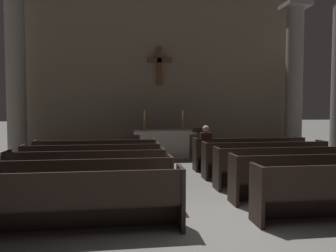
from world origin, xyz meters
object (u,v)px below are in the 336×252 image
at_px(pew_left_row_4, 92,163).
at_px(pew_right_row_2, 313,177).
at_px(pew_left_row_2, 81,184).
at_px(pew_right_row_4, 265,159).
at_px(lone_worshipper, 205,147).
at_px(candlestick_left, 144,124).
at_px(pew_left_row_3, 87,172).
at_px(pew_left_row_5, 96,156).
at_px(column_right_third, 294,82).
at_px(pew_right_row_3, 285,167).
at_px(lectern, 199,146).
at_px(candlestick_right, 183,124).
at_px(pew_left_row_1, 71,202).
at_px(pew_right_row_5, 249,153).
at_px(column_left_third, 16,79).
at_px(altar, 164,143).

xyz_separation_m(pew_left_row_4, pew_right_row_2, (4.44, -2.22, 0.00)).
distance_m(pew_left_row_2, pew_right_row_4, 4.96).
bearing_deg(lone_worshipper, candlestick_left, 122.25).
height_order(pew_left_row_3, pew_right_row_4, same).
height_order(pew_left_row_5, column_right_third, column_right_third).
xyz_separation_m(pew_right_row_3, lectern, (-1.19, 3.59, 0.07)).
xyz_separation_m(pew_right_row_2, column_right_third, (2.91, 6.13, 2.34)).
xyz_separation_m(pew_right_row_4, lone_worshipper, (-1.32, 1.15, 0.22)).
height_order(pew_left_row_3, pew_right_row_3, same).
bearing_deg(pew_left_row_4, pew_right_row_4, 0.00).
bearing_deg(lectern, column_right_third, 19.25).
relative_size(pew_left_row_5, candlestick_right, 4.50).
height_order(pew_left_row_1, candlestick_right, candlestick_right).
bearing_deg(pew_right_row_5, column_left_third, 159.12).
bearing_deg(pew_right_row_3, column_left_third, 145.64).
distance_m(pew_left_row_1, pew_left_row_4, 3.33).
distance_m(pew_left_row_1, lone_worshipper, 5.46).
xyz_separation_m(pew_right_row_3, column_right_third, (2.91, 5.02, 2.34)).
height_order(pew_right_row_4, lectern, lectern).
distance_m(altar, lone_worshipper, 2.69).
bearing_deg(pew_left_row_3, pew_left_row_4, 90.00).
distance_m(pew_left_row_4, pew_left_row_5, 1.11).
distance_m(pew_right_row_2, altar, 6.31).
bearing_deg(pew_left_row_5, pew_right_row_2, -36.87).
bearing_deg(pew_right_row_2, lectern, 104.15).
xyz_separation_m(candlestick_left, lone_worshipper, (1.60, -2.53, -0.55)).
bearing_deg(pew_right_row_2, pew_right_row_4, 90.00).
height_order(candlestick_right, lectern, candlestick_right).
relative_size(pew_left_row_2, pew_left_row_5, 1.00).
bearing_deg(pew_right_row_4, pew_left_row_1, -143.13).
bearing_deg(lone_worshipper, column_left_third, 155.36).
bearing_deg(pew_left_row_2, candlestick_right, 63.68).
distance_m(pew_left_row_4, pew_right_row_4, 4.44).
xyz_separation_m(pew_left_row_1, lectern, (3.25, 5.81, 0.07)).
relative_size(pew_right_row_2, candlestick_right, 4.50).
bearing_deg(pew_right_row_4, pew_right_row_5, 90.00).
bearing_deg(pew_left_row_4, altar, 58.92).
relative_size(pew_left_row_4, candlestick_right, 4.50).
xyz_separation_m(pew_left_row_5, column_right_third, (7.34, 2.80, 2.34)).
distance_m(pew_left_row_2, pew_right_row_5, 5.55).
relative_size(pew_left_row_4, candlestick_left, 4.50).
relative_size(lectern, lone_worshipper, 0.87).
bearing_deg(pew_right_row_5, candlestick_left, 138.61).
relative_size(pew_right_row_2, pew_right_row_4, 1.00).
bearing_deg(pew_left_row_5, lectern, 22.88).
relative_size(pew_left_row_3, pew_left_row_4, 1.00).
relative_size(altar, lectern, 1.91).
height_order(pew_right_row_4, candlestick_left, candlestick_left).
height_order(pew_right_row_2, pew_right_row_4, same).
bearing_deg(pew_right_row_4, candlestick_left, 128.41).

